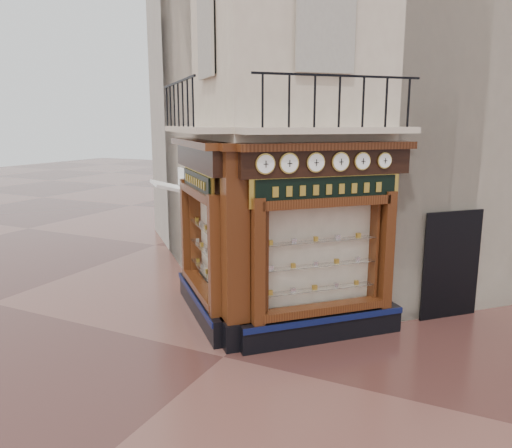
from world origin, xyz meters
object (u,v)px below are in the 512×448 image
Objects in this scene: clock_a at (265,164)px; clock_f at (384,160)px; corner_pilaster at (235,251)px; clock_e at (362,161)px; awning at (171,279)px; clock_d at (340,162)px; signboard_right at (327,189)px; signboard_left at (197,181)px; clock_b at (289,163)px; clock_c at (316,162)px.

clock_f is at bearing 0.00° from clock_a.
corner_pilaster is 10.61× the size of clock_a.
clock_e is 0.26× the size of awning.
clock_d reaches higher than clock_f.
signboard_left is at bearing 135.00° from signboard_right.
clock_f is at bearing 0.00° from clock_b.
awning is at bearing 3.56° from signboard_left.
corner_pilaster is at bearing -169.75° from signboard_left.
clock_e is (1.40, 1.40, -0.00)m from clock_a.
corner_pilaster reaches higher than awning.
clock_c reaches higher than signboard_right.
signboard_left reaches higher than awning.
clock_b is 0.53m from clock_c.
clock_d reaches higher than awning.
signboard_left is at bearing 136.16° from clock_d.
signboard_left is (-2.40, 0.68, -0.52)m from clock_b.
clock_a is 0.17× the size of signboard_right.
clock_e is at bearing -128.52° from signboard_left.
clock_a reaches higher than clock_c.
clock_b reaches higher than signboard_left.
clock_a is 6.35m from awning.
corner_pilaster reaches higher than clock_a.
corner_pilaster is 10.85× the size of clock_d.
clock_f is at bearing -146.39° from awning.
awning is (-6.03, 1.22, -3.62)m from clock_f.
clock_f is 1.27m from signboard_right.
clock_c is (1.32, 0.71, 1.67)m from corner_pilaster.
clock_d is at bearing -133.84° from signboard_left.
clock_d is at bearing 0.00° from clock_b.
corner_pilaster is 3.38m from clock_f.
corner_pilaster is 1.95m from clock_b.
clock_e is 0.18× the size of signboard_left.
corner_pilaster is 2.25m from clock_c.
clock_e reaches higher than clock_f.
clock_d is (1.68, 1.08, 1.67)m from corner_pilaster.
clock_e is (0.69, 0.69, -0.00)m from clock_c.
clock_a is 0.46m from clock_b.
clock_b is at bearing -180.00° from clock_e.
corner_pilaster reaches higher than clock_b.
clock_e is at bearing 0.00° from clock_a.
clock_a is 1.09× the size of clock_e.
clock_a is 0.99m from clock_c.
clock_b reaches higher than clock_a.
signboard_left is (-2.78, 0.30, -0.52)m from clock_c.
clock_d is 3.19m from signboard_left.
awning is (-5.69, 1.56, -3.62)m from clock_e.
clock_f is 3.92m from signboard_left.
clock_c is at bearing 0.00° from clock_a.
clock_a is 2.46m from clock_f.
clock_f is at bearing 0.00° from clock_e.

